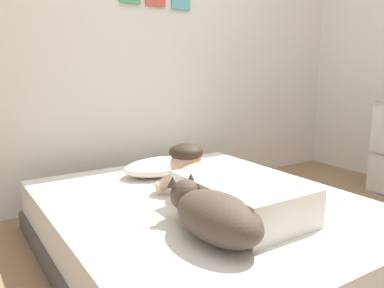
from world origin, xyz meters
TOP-DOWN VIEW (x-y plane):
  - ground_plane at (0.00, 0.00)m, footprint 11.70×11.70m
  - back_wall at (0.00, 1.47)m, footprint 3.85×0.12m
  - bed at (-0.32, 0.27)m, footprint 1.59×1.90m
  - pillow at (-0.27, 0.85)m, footprint 0.52×0.32m
  - person_lying at (-0.29, 0.15)m, footprint 0.43×0.92m
  - dog at (-0.55, -0.12)m, footprint 0.26×0.57m
  - coffee_cup at (-0.16, 0.74)m, footprint 0.12×0.09m
  - cell_phone at (-0.47, 0.25)m, footprint 0.07×0.14m

SIDE VIEW (x-z plane):
  - ground_plane at x=0.00m, z-range 0.00..0.00m
  - bed at x=-0.32m, z-range 0.00..0.32m
  - cell_phone at x=-0.47m, z-range 0.32..0.33m
  - coffee_cup at x=-0.16m, z-range 0.32..0.39m
  - pillow at x=-0.27m, z-range 0.32..0.43m
  - dog at x=-0.55m, z-range 0.31..0.53m
  - person_lying at x=-0.29m, z-range 0.29..0.56m
  - back_wall at x=0.00m, z-range 0.00..2.50m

